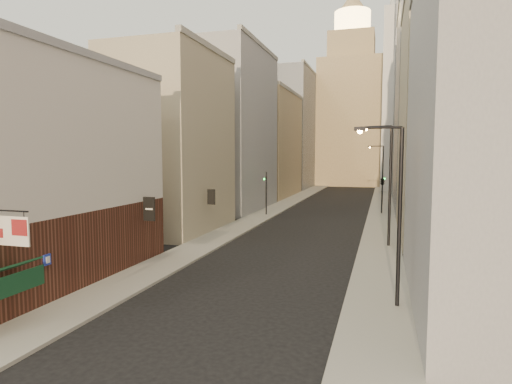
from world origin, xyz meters
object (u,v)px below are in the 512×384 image
Objects in this scene: clock_tower at (351,108)px; streetlamp_far at (381,172)px; traffic_light_left at (266,185)px; white_tower at (404,93)px; streetlamp_near at (395,206)px; streetlamp_mid at (387,178)px; traffic_light_right at (382,181)px.

clock_tower reaches higher than streetlamp_far.
traffic_light_left is at bearing -95.41° from clock_tower.
streetlamp_near is (-2.85, -67.51, -13.92)m from white_tower.
clock_tower reaches higher than streetlamp_mid.
traffic_light_left is (-12.45, -13.60, -1.14)m from streetlamp_far.
streetlamp_far is (7.29, -40.93, -12.96)m from clock_tower.
streetlamp_far is at bearing -93.25° from traffic_light_right.
streetlamp_mid is at bearing -93.30° from white_tower.
white_tower is 5.06× the size of streetlamp_near.
streetlamp_near is at bearing -66.14° from streetlamp_mid.
white_tower is 4.54× the size of streetlamp_mid.
streetlamp_mid is 1.12× the size of streetlamp_far.
clock_tower is 1.08× the size of white_tower.
traffic_light_left is 1.00× the size of traffic_light_right.
white_tower is at bearing 109.44° from streetlamp_mid.
streetlamp_mid is 1.83× the size of traffic_light_right.
traffic_light_left is 13.56m from traffic_light_right.
streetlamp_near is at bearing -76.56° from streetlamp_far.
traffic_light_left is (-13.05, 13.50, -1.69)m from streetlamp_mid.
streetlamp_mid is 1.83× the size of traffic_light_left.
streetlamp_far is at bearing -97.84° from white_tower.
white_tower is at bearing -100.24° from traffic_light_right.
white_tower reaches higher than streetlamp_far.
traffic_light_left is at bearing 156.78° from streetlamp_mid.
white_tower is 5.07× the size of streetlamp_far.
streetlamp_near is 31.82m from traffic_light_right.
streetlamp_mid reaches higher than streetlamp_near.
streetlamp_mid is (-0.26, 13.48, 0.53)m from streetlamp_near.
streetlamp_mid reaches higher than traffic_light_right.
streetlamp_mid is 18.85m from traffic_light_left.
traffic_light_right is (0.21, -8.77, -0.72)m from streetlamp_far.
traffic_light_right is (7.51, -49.70, -13.68)m from clock_tower.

